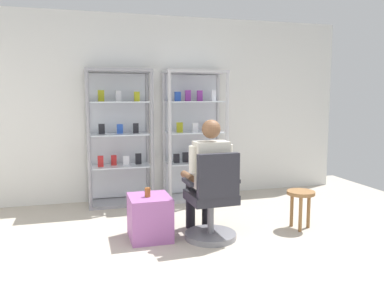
% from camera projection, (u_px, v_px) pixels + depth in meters
% --- Properties ---
extents(ground_plane, '(7.20, 7.20, 0.00)m').
position_uv_depth(ground_plane, '(224.00, 287.00, 3.15)').
color(ground_plane, '#B2A899').
extents(back_wall, '(6.00, 0.10, 2.70)m').
position_uv_depth(back_wall, '(154.00, 108.00, 5.85)').
color(back_wall, silver).
rests_on(back_wall, ground).
extents(display_cabinet_left, '(0.90, 0.45, 1.90)m').
position_uv_depth(display_cabinet_left, '(119.00, 137.00, 5.52)').
color(display_cabinet_left, gray).
rests_on(display_cabinet_left, ground).
extents(display_cabinet_right, '(0.90, 0.45, 1.90)m').
position_uv_depth(display_cabinet_right, '(194.00, 134.00, 5.82)').
color(display_cabinet_right, '#B7B7BC').
rests_on(display_cabinet_right, ground).
extents(office_chair, '(0.57, 0.56, 0.96)m').
position_uv_depth(office_chair, '(213.00, 204.00, 4.14)').
color(office_chair, slate).
rests_on(office_chair, ground).
extents(seated_shopkeeper, '(0.50, 0.58, 1.29)m').
position_uv_depth(seated_shopkeeper, '(207.00, 172.00, 4.25)').
color(seated_shopkeeper, black).
rests_on(seated_shopkeeper, ground).
extents(storage_crate, '(0.44, 0.48, 0.47)m').
position_uv_depth(storage_crate, '(150.00, 217.00, 4.21)').
color(storage_crate, '#9E599E').
rests_on(storage_crate, ground).
extents(tea_glass, '(0.06, 0.06, 0.10)m').
position_uv_depth(tea_glass, '(148.00, 192.00, 4.15)').
color(tea_glass, brown).
rests_on(tea_glass, storage_crate).
extents(wooden_stool, '(0.32, 0.32, 0.45)m').
position_uv_depth(wooden_stool, '(301.00, 199.00, 4.51)').
color(wooden_stool, olive).
rests_on(wooden_stool, ground).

